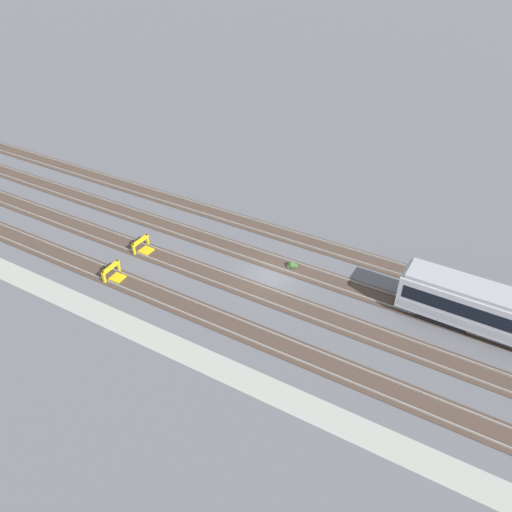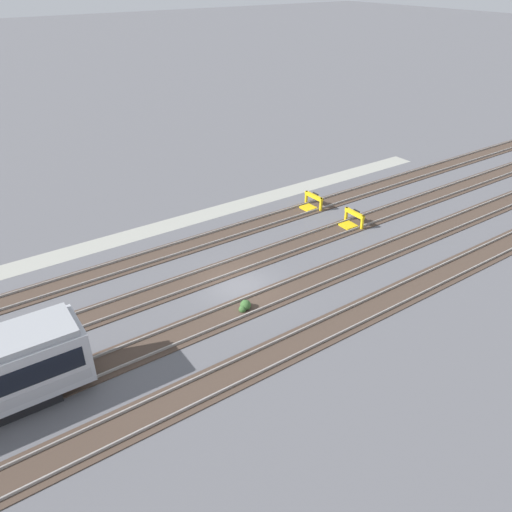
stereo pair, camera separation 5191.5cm
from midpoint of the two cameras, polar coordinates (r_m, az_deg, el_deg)
ground_plane at (r=26.52m, az=41.55°, el=-37.24°), size 400.00×400.00×0.00m
service_walkway at (r=27.18m, az=19.46°, el=-25.60°), size 54.00×2.00×0.01m
rail_track_nearest at (r=26.44m, az=26.97°, el=-30.27°), size 90.00×2.23×0.21m
rail_track_near_inner at (r=26.30m, az=36.47°, el=-35.09°), size 90.00×2.24×0.21m
rail_track_middle at (r=26.85m, az=46.87°, el=-39.04°), size 90.00×2.24×0.21m
rail_track_far_inner at (r=28.06m, az=57.59°, el=-41.81°), size 90.00×2.23×0.21m
bumper_stop_nearest_track at (r=33.69m, az=37.47°, el=-16.72°), size 1.37×2.01×1.22m
bumper_stop_near_inner_track at (r=33.94m, az=44.55°, el=-19.53°), size 1.36×2.01×1.22m
weed_clump at (r=26.14m, az=46.66°, el=-40.80°), size 0.92×0.70×0.64m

